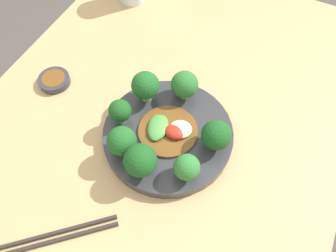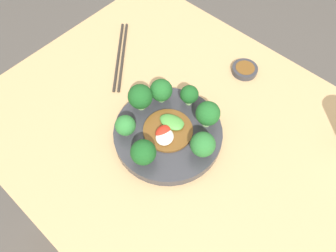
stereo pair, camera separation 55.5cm
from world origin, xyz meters
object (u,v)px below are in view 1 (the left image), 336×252
object	(u,v)px
broccoli_north	(120,111)
broccoli_east	(185,85)
broccoli_northeast	(145,86)
stirfry_center	(167,130)
broccoli_west	(140,161)
broccoli_south	(216,135)
plate	(168,135)
broccoli_northwest	(122,141)
broccoli_southwest	(187,167)
sauce_dish	(54,80)
chopsticks	(43,240)

from	to	relation	value
broccoli_north	broccoli_east	distance (m)	0.13
broccoli_east	broccoli_northeast	bearing A→B (deg)	121.03
broccoli_north	stirfry_center	size ratio (longest dim) A/B	0.49
broccoli_north	stirfry_center	world-z (taller)	broccoli_north
broccoli_west	broccoli_south	xyz separation A→B (m)	(0.10, -0.09, -0.00)
plate	stirfry_center	bearing A→B (deg)	113.19
broccoli_west	broccoli_northwest	xyz separation A→B (m)	(0.02, 0.05, -0.00)
broccoli_southwest	sauce_dish	xyz separation A→B (m)	(0.08, 0.34, -0.04)
plate	stirfry_center	xyz separation A→B (m)	(-0.00, 0.00, 0.02)
broccoli_northwest	sauce_dish	distance (m)	0.24
broccoli_south	broccoli_east	size ratio (longest dim) A/B	1.00
broccoli_northeast	broccoli_south	world-z (taller)	broccoli_northeast
broccoli_south	chopsticks	size ratio (longest dim) A/B	0.32
broccoli_north	broccoli_northwest	bearing A→B (deg)	-146.58
broccoli_west	broccoli_northeast	bearing A→B (deg)	24.88
plate	sauce_dish	world-z (taller)	plate
broccoli_west	broccoli_northwest	bearing A→B (deg)	67.04
chopsticks	broccoli_west	bearing A→B (deg)	-28.09
broccoli_southwest	broccoli_northwest	size ratio (longest dim) A/B	0.88
broccoli_southwest	broccoli_northwest	bearing A→B (deg)	92.85
broccoli_southwest	broccoli_east	distance (m)	0.17
broccoli_northeast	sauce_dish	size ratio (longest dim) A/B	1.03
broccoli_south	sauce_dish	bearing A→B (deg)	89.21
broccoli_southwest	chopsticks	xyz separation A→B (m)	(-0.19, 0.16, -0.05)
broccoli_southwest	broccoli_northwest	xyz separation A→B (m)	(-0.01, 0.12, 0.00)
broccoli_northwest	broccoli_south	bearing A→B (deg)	-59.96
broccoli_southwest	broccoli_south	bearing A→B (deg)	-15.86
broccoli_north	broccoli_east	xyz separation A→B (m)	(0.10, -0.08, 0.00)
broccoli_east	chopsticks	distance (m)	0.36
chopsticks	broccoli_northeast	bearing A→B (deg)	-4.67
broccoli_northwest	stirfry_center	size ratio (longest dim) A/B	0.55
broccoli_south	chopsticks	distance (m)	0.33
broccoli_southwest	broccoli_northeast	bearing A→B (deg)	50.12
broccoli_northeast	broccoli_north	xyz separation A→B (m)	(-0.07, 0.02, -0.01)
broccoli_southwest	sauce_dish	world-z (taller)	broccoli_southwest
broccoli_west	broccoli_south	distance (m)	0.14
broccoli_west	sauce_dish	bearing A→B (deg)	68.47
plate	broccoli_northeast	bearing A→B (deg)	54.79
broccoli_east	broccoli_west	bearing A→B (deg)	-179.55
broccoli_northeast	chopsticks	size ratio (longest dim) A/B	0.35
broccoli_northwest	broccoli_east	xyz separation A→B (m)	(0.16, -0.05, 0.00)
broccoli_east	chopsticks	size ratio (longest dim) A/B	0.32
broccoli_west	broccoli_northwest	size ratio (longest dim) A/B	1.11
chopsticks	broccoli_northwest	bearing A→B (deg)	-12.93
broccoli_east	stirfry_center	world-z (taller)	broccoli_east
broccoli_west	broccoli_southwest	xyz separation A→B (m)	(0.03, -0.07, -0.01)
broccoli_north	broccoli_east	world-z (taller)	broccoli_east
broccoli_southwest	stirfry_center	bearing A→B (deg)	46.57
plate	broccoli_northeast	distance (m)	0.10
broccoli_south	broccoli_southwest	bearing A→B (deg)	164.14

